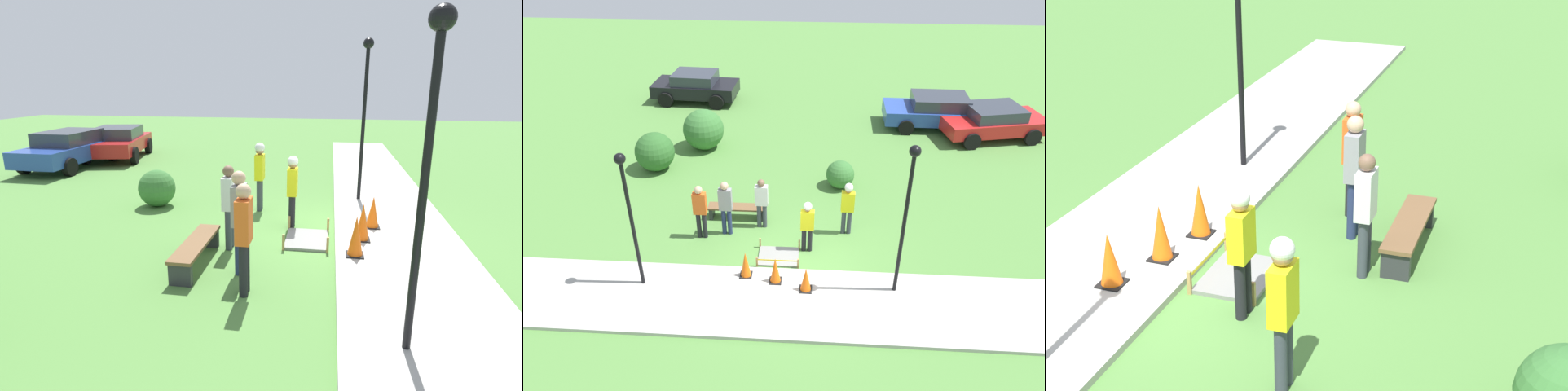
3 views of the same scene
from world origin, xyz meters
TOP-DOWN VIEW (x-y plane):
  - ground_plane at (0.00, 0.00)m, footprint 60.00×60.00m
  - sidewalk at (0.00, -1.33)m, footprint 28.00×2.66m
  - wet_concrete_patch at (-0.60, 0.60)m, footprint 1.24×0.94m
  - traffic_cone_near_patch at (-1.44, -0.37)m, footprint 0.34×0.34m
  - traffic_cone_far_patch at (-0.60, -0.55)m, footprint 0.34×0.34m
  - traffic_cone_sidewalk_edge at (0.25, -0.84)m, footprint 0.34×0.34m
  - park_bench at (-2.11, 2.60)m, footprint 1.90×0.44m
  - worker_supervisor at (0.22, 1.01)m, footprint 0.40×0.25m
  - worker_assistant at (1.44, 1.99)m, footprint 0.40×0.26m
  - bystander_in_orange_shirt at (-3.05, 1.47)m, footprint 0.40×0.24m
  - bystander_in_gray_shirt at (-1.24, 2.16)m, footprint 0.40×0.23m
  - bystander_in_white_shirt at (-2.30, 1.71)m, footprint 0.40×0.25m
  - lamppost_near at (2.65, -0.68)m, footprint 0.28×0.28m
  - lamppost_far at (-4.23, -0.86)m, footprint 0.28×0.28m
  - parked_car_red at (7.95, 9.52)m, footprint 4.69×2.91m
  - parked_car_blue at (5.83, 10.47)m, footprint 4.81×2.20m
  - shrub_rounded_near at (1.32, 4.85)m, footprint 1.02×1.02m

SIDE VIEW (x-z plane):
  - ground_plane at x=0.00m, z-range 0.00..0.00m
  - wet_concrete_patch at x=-0.60m, z-range -0.13..0.21m
  - sidewalk at x=0.00m, z-range 0.00..0.10m
  - park_bench at x=-2.11m, z-range 0.10..0.56m
  - traffic_cone_sidewalk_edge at x=0.25m, z-range 0.10..0.83m
  - traffic_cone_near_patch at x=-1.44m, z-range 0.10..0.90m
  - traffic_cone_far_patch at x=-0.60m, z-range 0.10..0.90m
  - shrub_rounded_near at x=1.32m, z-range 0.00..1.02m
  - parked_car_red at x=7.95m, z-range 0.05..1.46m
  - parked_car_blue at x=5.83m, z-range 0.04..1.50m
  - bystander_in_gray_shirt at x=-1.24m, z-range 0.12..1.87m
  - worker_supervisor at x=0.22m, z-range 0.16..1.87m
  - bystander_in_orange_shirt at x=-3.05m, z-range 0.14..1.98m
  - bystander_in_white_shirt at x=-2.30m, z-range 0.14..2.02m
  - worker_assistant at x=1.44m, z-range 0.18..2.00m
  - lamppost_far at x=-4.23m, z-range 0.71..4.71m
  - lamppost_near at x=2.65m, z-range 0.73..5.08m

